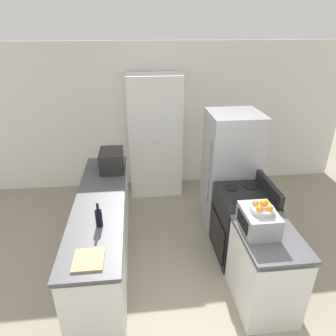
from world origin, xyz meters
TOP-DOWN VIEW (x-y plane):
  - wall_back at (0.00, 3.50)m, footprint 7.00×0.06m
  - counter_left at (-0.89, 1.38)m, footprint 0.60×2.57m
  - counter_right at (0.89, 0.51)m, footprint 0.60×0.81m
  - pantry_cabinet at (-0.09, 3.17)m, footprint 0.91×0.58m
  - stove at (0.91, 1.31)m, footprint 0.66×0.76m
  - refrigerator at (0.95, 2.08)m, footprint 0.75×0.71m
  - microwave at (-0.78, 2.20)m, footprint 0.34×0.44m
  - wine_bottle at (-0.84, 0.86)m, footprint 0.07×0.07m
  - toaster_oven at (0.78, 0.62)m, footprint 0.34×0.43m
  - fruit_bowl at (0.80, 0.61)m, footprint 0.23×0.23m
  - cutting_board at (-0.89, 0.35)m, footprint 0.27×0.29m

SIDE VIEW (x-z plane):
  - counter_left at x=-0.89m, z-range -0.02..0.90m
  - counter_right at x=0.89m, z-range -0.02..0.90m
  - stove at x=0.91m, z-range -0.07..1.01m
  - refrigerator at x=0.95m, z-range 0.00..1.75m
  - cutting_board at x=-0.89m, z-range 0.92..0.94m
  - wine_bottle at x=-0.84m, z-range 0.89..1.16m
  - toaster_oven at x=0.78m, z-range 0.92..1.15m
  - pantry_cabinet at x=-0.09m, z-range 0.00..2.12m
  - microwave at x=-0.78m, z-range 0.92..1.22m
  - fruit_bowl at x=0.80m, z-range 1.13..1.26m
  - wall_back at x=0.00m, z-range 0.00..2.60m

